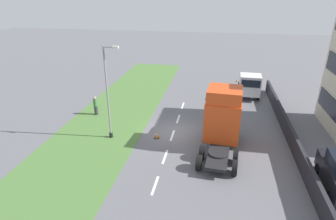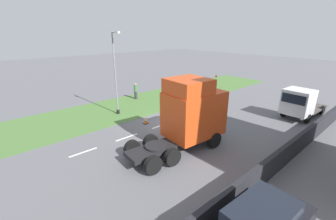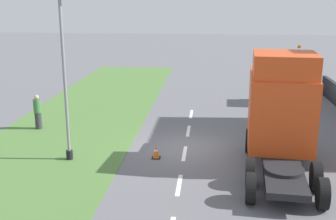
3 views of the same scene
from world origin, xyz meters
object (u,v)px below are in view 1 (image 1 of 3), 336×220
lorry_cab (223,117)px  lamp_post (109,97)px  pedestrian (96,106)px  flatbed_truck (250,85)px  traffic_cone_lead (157,135)px

lorry_cab → lamp_post: lamp_post is taller
lamp_post → pedestrian: bearing=127.6°
lorry_cab → flatbed_truck: size_ratio=1.17×
pedestrian → traffic_cone_lead: size_ratio=3.09×
flatbed_truck → traffic_cone_lead: flatbed_truck is taller
pedestrian → flatbed_truck: bearing=26.4°
flatbed_truck → pedestrian: size_ratio=3.23×
lorry_cab → pedestrian: lorry_cab is taller
lorry_cab → lamp_post: 8.60m
flatbed_truck → traffic_cone_lead: bearing=55.9°
lorry_cab → flatbed_truck: 11.08m
lorry_cab → traffic_cone_lead: size_ratio=11.70×
flatbed_truck → pedestrian: (-14.42, -7.16, -0.53)m
lorry_cab → pedestrian: bearing=167.5°
flatbed_truck → traffic_cone_lead: 13.26m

